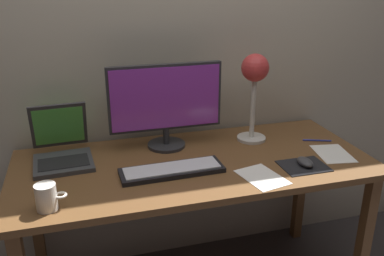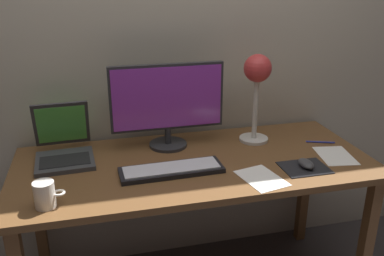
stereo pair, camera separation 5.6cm
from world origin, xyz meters
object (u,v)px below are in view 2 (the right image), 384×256
at_px(laptop, 63,143).
at_px(desk_lamp, 257,79).
at_px(keyboard_main, 171,170).
at_px(mouse, 306,164).
at_px(monitor, 167,101).
at_px(pen, 320,142).
at_px(coffee_mug, 45,194).

distance_m(laptop, desk_lamp, 0.95).
distance_m(keyboard_main, mouse, 0.58).
distance_m(monitor, keyboard_main, 0.36).
height_order(monitor, mouse, monitor).
bearing_deg(pen, mouse, -131.22).
bearing_deg(monitor, desk_lamp, -4.41).
relative_size(keyboard_main, coffee_mug, 4.02).
xyz_separation_m(monitor, pen, (0.74, -0.14, -0.22)).
bearing_deg(mouse, keyboard_main, 170.21).
xyz_separation_m(monitor, desk_lamp, (0.43, -0.03, 0.09)).
distance_m(coffee_mug, pen, 1.31).
height_order(keyboard_main, desk_lamp, desk_lamp).
bearing_deg(coffee_mug, mouse, 3.20).
bearing_deg(desk_lamp, mouse, -73.45).
bearing_deg(mouse, coffee_mug, -176.80).
bearing_deg(coffee_mug, monitor, 39.51).
bearing_deg(monitor, coffee_mug, -140.49).
xyz_separation_m(monitor, keyboard_main, (-0.04, -0.28, -0.22)).
xyz_separation_m(keyboard_main, laptop, (-0.45, 0.27, 0.06)).
distance_m(desk_lamp, pen, 0.46).
bearing_deg(laptop, desk_lamp, -1.68).
bearing_deg(pen, monitor, 169.06).
distance_m(laptop, pen, 1.24).
relative_size(coffee_mug, pen, 0.79).
xyz_separation_m(desk_lamp, pen, (0.31, -0.11, -0.32)).
height_order(keyboard_main, coffee_mug, coffee_mug).
xyz_separation_m(monitor, coffee_mug, (-0.53, -0.44, -0.18)).
xyz_separation_m(desk_lamp, mouse, (0.10, -0.35, -0.30)).
relative_size(monitor, coffee_mug, 4.87).
xyz_separation_m(laptop, mouse, (1.02, -0.37, -0.05)).
bearing_deg(coffee_mug, pen, 13.07).
xyz_separation_m(keyboard_main, desk_lamp, (0.47, 0.25, 0.31)).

